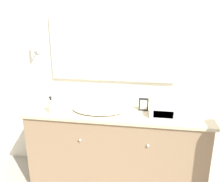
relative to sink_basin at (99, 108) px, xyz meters
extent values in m
cube|color=silver|center=(0.19, 0.35, 0.36)|extent=(8.00, 0.06, 2.55)
cube|color=white|center=(0.10, 0.30, 0.57)|extent=(1.36, 0.04, 0.70)
cube|color=#9EA8B2|center=(0.10, 0.28, 0.57)|extent=(1.27, 0.01, 0.61)
cylinder|color=silver|center=(-0.75, 0.31, 0.53)|extent=(0.09, 0.01, 0.09)
cylinder|color=silver|center=(-0.75, 0.26, 0.53)|extent=(0.02, 0.10, 0.02)
cylinder|color=white|center=(-0.75, 0.21, 0.60)|extent=(0.02, 0.02, 0.14)
cube|color=#937556|center=(0.19, 0.02, -0.48)|extent=(1.82, 0.56, 0.86)
cube|color=#C6B793|center=(0.19, 0.02, -0.03)|extent=(1.87, 0.59, 0.03)
sphere|color=silver|center=(-0.13, -0.27, -0.24)|extent=(0.02, 0.02, 0.02)
sphere|color=silver|center=(0.52, -0.27, -0.24)|extent=(0.02, 0.02, 0.02)
ellipsoid|color=silver|center=(0.00, -0.01, 0.00)|extent=(0.55, 0.38, 0.03)
cylinder|color=silver|center=(0.00, 0.20, 0.00)|extent=(0.06, 0.06, 0.03)
cylinder|color=silver|center=(0.00, 0.20, 0.08)|extent=(0.02, 0.02, 0.14)
cylinder|color=silver|center=(0.00, 0.17, 0.15)|extent=(0.02, 0.07, 0.02)
cylinder|color=white|center=(-0.07, 0.20, 0.01)|extent=(0.06, 0.02, 0.02)
cylinder|color=white|center=(0.08, 0.20, 0.01)|extent=(0.06, 0.02, 0.02)
cylinder|color=beige|center=(-0.44, -0.16, 0.05)|extent=(0.06, 0.06, 0.14)
cylinder|color=black|center=(-0.44, -0.16, 0.14)|extent=(0.02, 0.02, 0.04)
cube|color=black|center=(-0.44, -0.17, 0.15)|extent=(0.02, 0.03, 0.01)
cube|color=#BCBCC1|center=(0.65, -0.08, 0.03)|extent=(0.26, 0.14, 0.10)
cube|color=black|center=(0.65, -0.15, 0.03)|extent=(0.19, 0.01, 0.07)
cube|color=black|center=(0.46, 0.04, 0.05)|extent=(0.10, 0.01, 0.14)
cube|color=beige|center=(0.46, 0.03, 0.05)|extent=(0.07, 0.00, 0.10)
cube|color=#A8B7C6|center=(0.87, 0.00, 0.00)|extent=(0.15, 0.11, 0.03)
cube|color=silver|center=(0.95, 0.20, -0.01)|extent=(0.16, 0.10, 0.01)
camera|label=1|loc=(0.51, -2.33, 0.99)|focal=40.00mm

